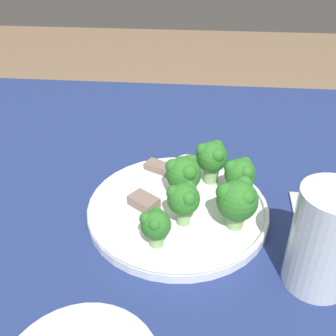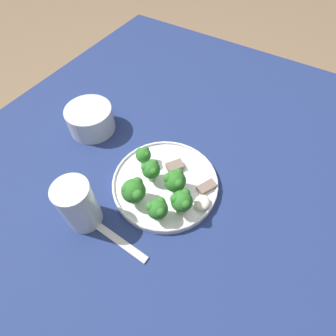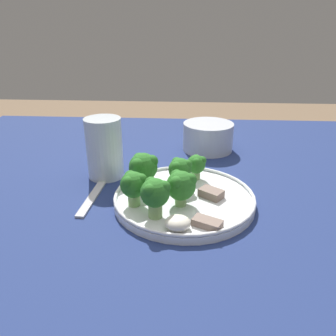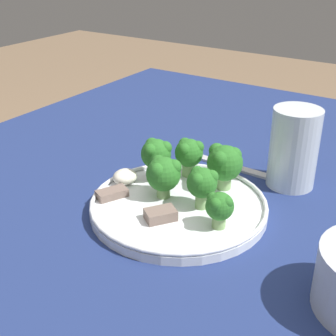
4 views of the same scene
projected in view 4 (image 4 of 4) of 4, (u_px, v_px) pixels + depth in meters
table at (188, 278)px, 0.65m from camera, size 1.28×1.02×0.72m
dinner_plate at (179, 206)px, 0.64m from camera, size 0.24×0.24×0.02m
fork at (250, 172)px, 0.74m from camera, size 0.03×0.19×0.00m
drinking_glass at (293, 152)px, 0.69m from camera, size 0.07×0.07×0.12m
broccoli_floret_near_rim_left at (222, 162)px, 0.66m from camera, size 0.05×0.05×0.07m
broccoli_floret_center_left at (163, 173)px, 0.64m from camera, size 0.05×0.05×0.06m
broccoli_floret_back_left at (156, 154)px, 0.68m from camera, size 0.05×0.04×0.06m
broccoli_floret_front_left at (219, 207)px, 0.57m from camera, size 0.04×0.04×0.05m
broccoli_floret_center_back at (202, 183)px, 0.61m from camera, size 0.04×0.04×0.06m
broccoli_floret_mid_cluster at (189, 153)px, 0.69m from camera, size 0.04×0.04×0.06m
meat_slice_front_slice at (161, 215)px, 0.60m from camera, size 0.05×0.04×0.01m
meat_slice_middle_slice at (112, 193)px, 0.65m from camera, size 0.05×0.04×0.01m
sauce_dollop at (125, 177)px, 0.68m from camera, size 0.04×0.03×0.02m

